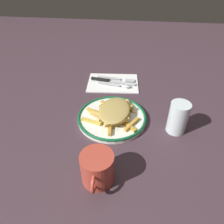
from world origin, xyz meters
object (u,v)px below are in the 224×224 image
at_px(fries_heap, 113,112).
at_px(coffee_mug, 97,168).
at_px(napkin, 113,83).
at_px(fork, 116,79).
at_px(knife, 109,81).
at_px(plate, 112,117).
at_px(spoon, 120,85).
at_px(water_glass, 178,118).

xyz_separation_m(fries_heap, coffee_mug, (0.25, -0.01, 0.01)).
relative_size(napkin, coffee_mug, 1.96).
xyz_separation_m(fork, knife, (0.02, -0.03, 0.00)).
xyz_separation_m(plate, spoon, (-0.22, 0.01, 0.00)).
height_order(napkin, coffee_mug, coffee_mug).
distance_m(knife, water_glass, 0.39).
distance_m(plate, fries_heap, 0.03).
height_order(fork, water_glass, water_glass).
height_order(fork, coffee_mug, coffee_mug).
bearing_deg(napkin, spoon, 45.79).
bearing_deg(knife, coffee_mug, 3.96).
xyz_separation_m(water_glass, coffee_mug, (0.22, -0.23, -0.01)).
distance_m(fork, spoon, 0.06).
bearing_deg(coffee_mug, plate, 177.96).
relative_size(fork, spoon, 1.16).
distance_m(plate, spoon, 0.22).
bearing_deg(napkin, coffee_mug, 1.86).
relative_size(fries_heap, coffee_mug, 1.74).
distance_m(fries_heap, knife, 0.27).
bearing_deg(coffee_mug, knife, -176.04).
distance_m(fork, coffee_mug, 0.53).
bearing_deg(water_glass, fries_heap, -97.24).
relative_size(plate, fries_heap, 1.23).
bearing_deg(spoon, napkin, -134.21).
relative_size(fork, water_glass, 1.59).
relative_size(napkin, spoon, 1.50).
distance_m(napkin, spoon, 0.05).
distance_m(fries_heap, fork, 0.29).
relative_size(knife, water_glass, 1.89).
distance_m(fries_heap, coffee_mug, 0.25).
xyz_separation_m(fork, water_glass, (0.31, 0.24, 0.04)).
relative_size(knife, spoon, 1.38).
xyz_separation_m(fries_heap, water_glass, (0.03, 0.22, 0.02)).
bearing_deg(napkin, plate, 5.71).
bearing_deg(knife, spoon, 55.70).
height_order(water_glass, coffee_mug, water_glass).
xyz_separation_m(fries_heap, napkin, (-0.26, -0.03, -0.03)).
distance_m(fork, water_glass, 0.39).
bearing_deg(knife, fries_heap, 10.80).
bearing_deg(water_glass, plate, -97.91).
bearing_deg(plate, water_glass, 82.09).
relative_size(napkin, fork, 1.29).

